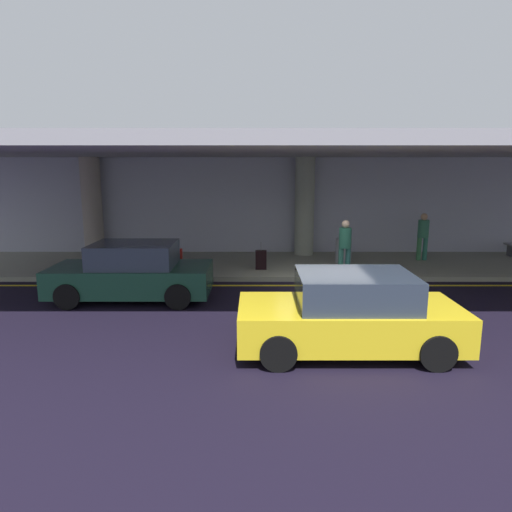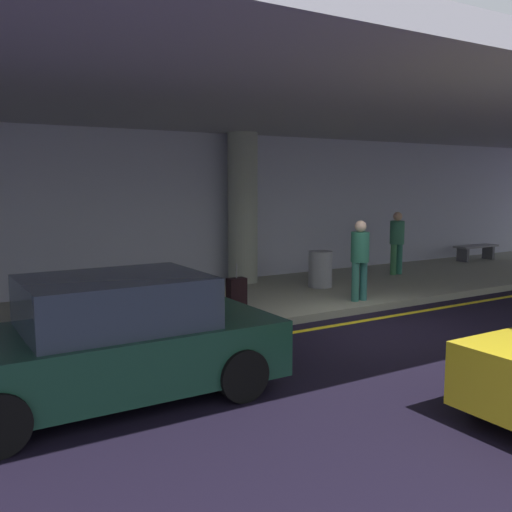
% 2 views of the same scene
% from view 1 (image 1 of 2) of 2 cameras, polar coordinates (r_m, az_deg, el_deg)
% --- Properties ---
extents(ground_plane, '(60.00, 60.00, 0.00)m').
position_cam_1_polar(ground_plane, '(12.90, 8.00, -4.34)').
color(ground_plane, black).
extents(sidewalk, '(26.00, 4.20, 0.15)m').
position_cam_1_polar(sidewalk, '(15.87, 6.44, -1.12)').
color(sidewalk, gray).
rests_on(sidewalk, ground).
extents(lane_stripe_yellow, '(26.00, 0.14, 0.01)m').
position_cam_1_polar(lane_stripe_yellow, '(13.43, 7.67, -3.70)').
color(lane_stripe_yellow, yellow).
rests_on(lane_stripe_yellow, ground).
extents(support_column_far_left, '(0.73, 0.73, 3.65)m').
position_cam_1_polar(support_column_far_left, '(18.17, -20.15, 5.88)').
color(support_column_far_left, gray).
rests_on(support_column_far_left, sidewalk).
extents(support_column_left_mid, '(0.73, 0.73, 3.65)m').
position_cam_1_polar(support_column_left_mid, '(17.18, 5.97, 6.23)').
color(support_column_left_mid, gray).
rests_on(support_column_left_mid, sidewalk).
extents(ceiling_overhang, '(28.00, 13.20, 0.30)m').
position_cam_1_polar(ceiling_overhang, '(15.04, 6.99, 13.06)').
color(ceiling_overhang, '#96959D').
rests_on(ceiling_overhang, support_column_far_left).
extents(terminal_back_wall, '(26.00, 0.30, 3.80)m').
position_cam_1_polar(terminal_back_wall, '(17.82, 5.75, 6.16)').
color(terminal_back_wall, '#AAACBD').
rests_on(terminal_back_wall, ground).
extents(car_dark_green, '(4.10, 1.92, 1.50)m').
position_cam_1_polar(car_dark_green, '(12.22, -15.51, -2.06)').
color(car_dark_green, '#183E2D').
rests_on(car_dark_green, ground).
extents(car_yellow_taxi, '(4.10, 1.92, 1.50)m').
position_cam_1_polar(car_yellow_taxi, '(8.68, 11.60, -7.23)').
color(car_yellow_taxi, yellow).
rests_on(car_yellow_taxi, ground).
extents(traveler_with_luggage, '(0.38, 0.38, 1.68)m').
position_cam_1_polar(traveler_with_luggage, '(17.13, 20.16, 2.69)').
color(traveler_with_luggage, '#347444').
rests_on(traveler_with_luggage, sidewalk).
extents(person_waiting_for_ride, '(0.38, 0.38, 1.68)m').
position_cam_1_polar(person_waiting_for_ride, '(14.25, 10.99, 1.61)').
color(person_waiting_for_ride, '#2E6E5E').
rests_on(person_waiting_for_ride, sidewalk).
extents(suitcase_upright_primary, '(0.36, 0.22, 0.90)m').
position_cam_1_polar(suitcase_upright_primary, '(14.70, 0.46, -0.48)').
color(suitcase_upright_primary, black).
rests_on(suitcase_upright_primary, sidewalk).
extents(suitcase_upright_secondary, '(0.36, 0.22, 0.90)m').
position_cam_1_polar(suitcase_upright_secondary, '(15.21, -10.16, -0.27)').
color(suitcase_upright_secondary, '#9D140E').
rests_on(suitcase_upright_secondary, sidewalk).
extents(trash_bin_steel, '(0.56, 0.56, 0.85)m').
position_cam_1_polar(trash_bin_steel, '(16.04, 10.80, 0.71)').
color(trash_bin_steel, gray).
rests_on(trash_bin_steel, sidewalk).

